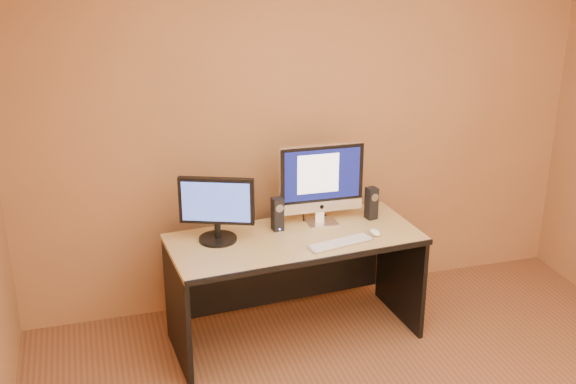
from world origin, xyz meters
name	(u,v)px	position (x,y,z in m)	size (l,w,h in m)	color
walls	(445,242)	(0.00, 0.00, 1.30)	(4.00, 4.00, 2.60)	#9B663E
desk	(295,288)	(-0.25, 1.42, 0.36)	(1.57, 0.69, 0.73)	tan
imac	(323,184)	(-0.02, 1.58, 1.00)	(0.56, 0.21, 0.54)	silver
second_monitor	(217,210)	(-0.72, 1.51, 0.93)	(0.47, 0.24, 0.41)	black
speaker_left	(277,214)	(-0.33, 1.56, 0.84)	(0.07, 0.07, 0.22)	black
speaker_right	(371,203)	(0.32, 1.56, 0.84)	(0.07, 0.07, 0.22)	black
keyboard	(341,243)	(-0.01, 1.24, 0.74)	(0.42, 0.11, 0.02)	silver
mouse	(375,232)	(0.24, 1.31, 0.75)	(0.06, 0.10, 0.04)	white
cable_a	(322,214)	(0.03, 1.72, 0.73)	(0.01, 0.01, 0.22)	black
cable_b	(303,216)	(-0.10, 1.72, 0.73)	(0.01, 0.01, 0.18)	black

